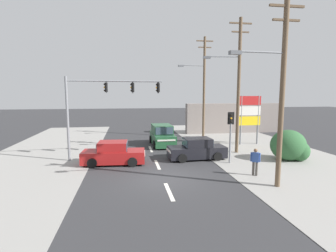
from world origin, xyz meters
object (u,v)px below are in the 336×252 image
at_px(pedestal_signal_right_kerb, 231,129).
at_px(pedestrian_at_kerb, 255,160).
at_px(utility_pole_midground_right, 237,82).
at_px(sedan_crossing_left, 197,150).
at_px(utility_pole_background_right, 203,85).
at_px(suv_kerbside_parked, 162,136).
at_px(traffic_signal_mast, 102,100).
at_px(utility_pole_foreground_right, 280,88).
at_px(sedan_oncoming_mid, 114,154).
at_px(shopping_plaza_sign, 250,113).

distance_m(pedestal_signal_right_kerb, pedestrian_at_kerb, 3.28).
xyz_separation_m(utility_pole_midground_right, pedestrian_at_kerb, (-1.31, -5.91, -4.76)).
xyz_separation_m(utility_pole_midground_right, sedan_crossing_left, (-3.64, -1.50, -4.99)).
bearing_deg(utility_pole_background_right, suv_kerbside_parked, -144.63).
bearing_deg(utility_pole_background_right, utility_pole_midground_right, -85.74).
bearing_deg(suv_kerbside_parked, utility_pole_midground_right, -36.62).
distance_m(traffic_signal_mast, pedestal_signal_right_kerb, 9.35).
relative_size(utility_pole_foreground_right, pedestrian_at_kerb, 5.78).
relative_size(utility_pole_midground_right, pedestal_signal_right_kerb, 2.99).
bearing_deg(sedan_crossing_left, utility_pole_midground_right, 22.47).
height_order(pedestal_signal_right_kerb, sedan_oncoming_mid, pedestal_signal_right_kerb).
bearing_deg(sedan_crossing_left, pedestrian_at_kerb, -62.17).
bearing_deg(suv_kerbside_parked, traffic_signal_mast, -138.16).
xyz_separation_m(utility_pole_background_right, traffic_signal_mast, (-9.89, -7.95, -1.38)).
bearing_deg(utility_pole_foreground_right, utility_pole_background_right, 87.77).
height_order(utility_pole_midground_right, shopping_plaza_sign, utility_pole_midground_right).
bearing_deg(sedan_oncoming_mid, suv_kerbside_parked, 55.28).
height_order(traffic_signal_mast, sedan_oncoming_mid, traffic_signal_mast).
xyz_separation_m(shopping_plaza_sign, suv_kerbside_parked, (-8.17, 0.92, -2.10)).
distance_m(utility_pole_foreground_right, sedan_crossing_left, 8.05).
bearing_deg(utility_pole_background_right, pedestal_signal_right_kerb, -96.09).
height_order(sedan_oncoming_mid, pedestrian_at_kerb, pedestrian_at_kerb).
bearing_deg(shopping_plaza_sign, utility_pole_midground_right, -130.79).
height_order(utility_pole_background_right, traffic_signal_mast, utility_pole_background_right).
xyz_separation_m(utility_pole_background_right, sedan_oncoming_mid, (-9.08, -9.51, -5.03)).
bearing_deg(suv_kerbside_parked, shopping_plaza_sign, -6.42).
distance_m(utility_pole_background_right, shopping_plaza_sign, 6.13).
distance_m(utility_pole_midground_right, suv_kerbside_parked, 8.33).
bearing_deg(sedan_crossing_left, pedestal_signal_right_kerb, -37.79).
height_order(utility_pole_background_right, sedan_oncoming_mid, utility_pole_background_right).
height_order(shopping_plaza_sign, suv_kerbside_parked, shopping_plaza_sign).
height_order(utility_pole_foreground_right, pedestrian_at_kerb, utility_pole_foreground_right).
xyz_separation_m(utility_pole_foreground_right, utility_pole_background_right, (0.60, 15.33, 0.66)).
bearing_deg(pedestal_signal_right_kerb, utility_pole_foreground_right, -83.68).
relative_size(suv_kerbside_parked, pedestrian_at_kerb, 2.81).
height_order(suv_kerbside_parked, pedestrian_at_kerb, suv_kerbside_parked).
height_order(sedan_oncoming_mid, suv_kerbside_parked, suv_kerbside_parked).
distance_m(utility_pole_midground_right, pedestal_signal_right_kerb, 4.76).
distance_m(shopping_plaza_sign, sedan_crossing_left, 8.19).
distance_m(sedan_crossing_left, suv_kerbside_parked, 5.86).
bearing_deg(traffic_signal_mast, utility_pole_background_right, 38.78).
bearing_deg(pedestrian_at_kerb, traffic_signal_mast, 149.00).
relative_size(utility_pole_midground_right, pedestrian_at_kerb, 6.53).
xyz_separation_m(pedestal_signal_right_kerb, pedestrian_at_kerb, (0.38, -2.89, -1.49)).
height_order(shopping_plaza_sign, sedan_oncoming_mid, shopping_plaza_sign).
relative_size(utility_pole_background_right, shopping_plaza_sign, 2.33).
relative_size(pedestal_signal_right_kerb, shopping_plaza_sign, 0.77).
xyz_separation_m(utility_pole_foreground_right, pedestal_signal_right_kerb, (-0.53, 4.78, -2.66)).
distance_m(sedan_crossing_left, pedestrian_at_kerb, 4.98).
distance_m(utility_pole_foreground_right, sedan_oncoming_mid, 11.18).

